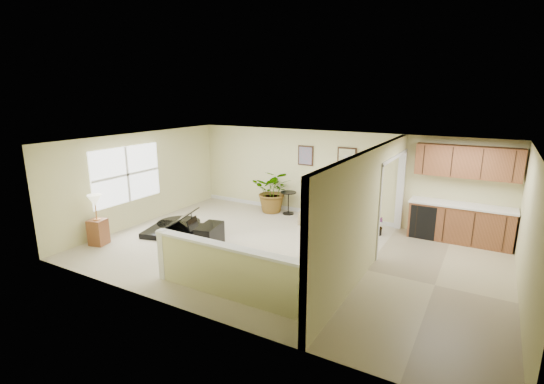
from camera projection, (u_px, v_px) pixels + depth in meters
The scene contains 20 objects.
floor at pixel (287, 253), 8.93m from camera, with size 9.00×9.00×0.00m, color #BFAF94.
back_wall at pixel (336, 175), 11.15m from camera, with size 9.00×0.04×2.50m, color beige.
front_wall at pixel (198, 244), 6.09m from camera, with size 9.00×0.04×2.50m, color beige.
left_wall at pixel (142, 178), 10.78m from camera, with size 0.04×6.00×2.50m, color beige.
right_wall at pixel (530, 235), 6.46m from camera, with size 0.04×6.00×2.50m, color beige.
ceiling at pixel (288, 143), 8.32m from camera, with size 9.00×6.00×0.04m, color silver.
kitchen_vinyl at pixel (435, 285), 7.42m from camera, with size 2.70×6.00×0.01m, color tan.
interior_partition at pixel (372, 210), 7.98m from camera, with size 0.18×5.99×2.50m.
pony_half_wall at pixel (230, 271), 6.83m from camera, with size 3.42×0.22×1.00m.
left_window at pixel (127, 174), 10.30m from camera, with size 0.05×2.15×1.45m, color white.
wall_art_left at pixel (306, 156), 11.46m from camera, with size 0.48×0.04×0.58m.
wall_mirror at pixel (347, 157), 10.85m from camera, with size 0.55×0.04×0.55m.
kitchen_cabinets at pixel (457, 206), 9.49m from camera, with size 2.36×0.65×2.33m.
piano at pixel (176, 212), 10.14m from camera, with size 1.84×1.84×1.28m.
piano_bench at pixel (210, 236), 9.20m from camera, with size 0.41×0.81×0.54m, color black.
loveseat at pixel (325, 212), 10.95m from camera, with size 1.56×1.12×0.78m.
accent_table at pixel (288, 200), 11.69m from camera, with size 0.47×0.47×0.68m.
palm_plant at pixel (273, 191), 11.85m from camera, with size 1.40×1.29×1.31m.
small_plant at pixel (377, 227), 10.03m from camera, with size 0.34×0.34×0.48m.
lamp_stand at pixel (97, 224), 9.31m from camera, with size 0.43×0.43×1.22m.
Camera 1 is at (3.82, -7.40, 3.52)m, focal length 26.00 mm.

